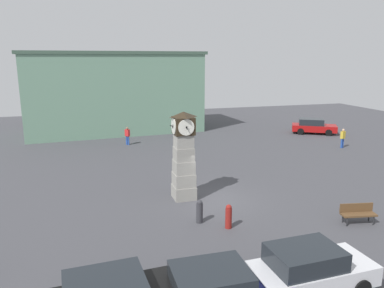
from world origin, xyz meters
The scene contains 10 objects.
ground_plane centered at (0.00, 0.00, 0.00)m, with size 70.08×70.08×0.00m, color #424247.
clock_tower centered at (-1.53, 0.79, 2.31)m, with size 1.42×1.40×4.76m.
bollard_near_tower centered at (-0.59, -3.35, 0.57)m, with size 0.29×0.29×1.12m.
bollard_mid_row centered at (-1.66, -2.42, 0.56)m, with size 0.31×0.31×1.11m.
car_by_building centered at (0.19, -8.41, 0.79)m, with size 4.16×2.01×1.56m.
car_silver_hatch centered at (15.68, 14.23, 0.77)m, with size 4.60×3.70×1.51m.
bench centered at (5.35, -4.55, 0.52)m, with size 1.67×0.82×0.90m.
pedestrian_crossing_lot centered at (-2.88, 14.53, 0.90)m, with size 0.44×0.46×1.59m.
pedestrian_by_cars centered at (14.46, 8.19, 0.94)m, with size 0.46×0.36×1.65m.
warehouse_blue_far centered at (-3.28, 21.35, 4.05)m, with size 18.09×8.51×8.09m.
Camera 1 is at (-6.61, -17.81, 7.51)m, focal length 35.00 mm.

